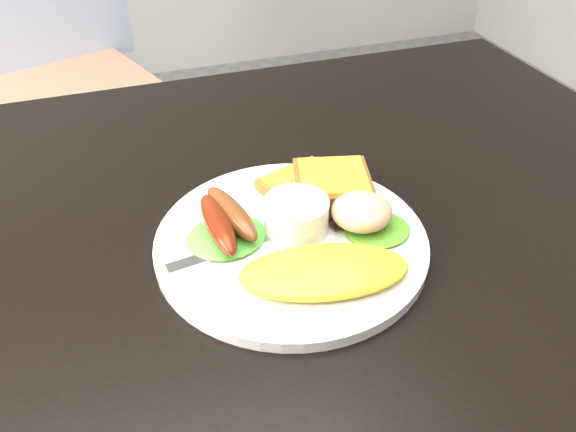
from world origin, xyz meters
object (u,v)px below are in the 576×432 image
(dining_chair, at_px, (65,95))
(plate, at_px, (291,241))
(dining_table, at_px, (229,240))
(person, at_px, (328,56))

(dining_chair, xyz_separation_m, plate, (0.27, -1.14, 0.31))
(dining_chair, bearing_deg, dining_table, -98.11)
(dining_table, bearing_deg, person, 55.95)
(dining_chair, height_order, person, person)
(person, bearing_deg, dining_chair, -58.54)
(dining_table, distance_m, dining_chair, 1.15)
(dining_table, height_order, plate, plate)
(dining_chair, bearing_deg, person, -70.25)
(plate, bearing_deg, dining_table, 135.33)
(person, relative_size, plate, 5.20)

